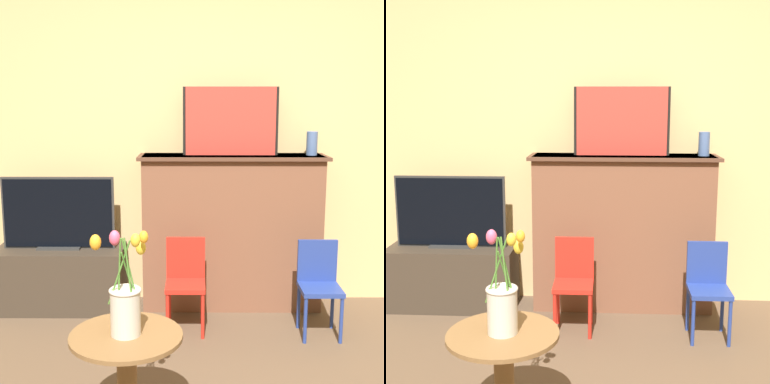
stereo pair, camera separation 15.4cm
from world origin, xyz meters
The scene contains 10 objects.
wall_back centered at (0.00, 2.13, 1.35)m, with size 8.00×0.06×2.70m.
fireplace_mantel centered at (0.10, 1.94, 0.59)m, with size 1.37×0.35×1.15m.
painting centered at (0.08, 1.95, 1.40)m, with size 0.69×0.03×0.49m.
mantel_candle centered at (0.68, 1.94, 1.24)m, with size 0.08×0.08×0.17m.
tv_stand centered at (-1.18, 1.88, 0.23)m, with size 0.95×0.41×0.46m.
tv_monitor centered at (-1.18, 1.88, 0.72)m, with size 0.82×0.12×0.53m.
chair_red centered at (-0.23, 1.52, 0.36)m, with size 0.26×0.26×0.63m.
chair_blue centered at (0.66, 1.46, 0.36)m, with size 0.26×0.26×0.63m.
side_table centered at (-0.48, 0.31, 0.34)m, with size 0.51×0.51×0.52m.
vase_tulips centered at (-0.48, 0.32, 0.68)m, with size 0.25×0.18×0.48m.
Camera 2 is at (-0.01, -1.93, 1.57)m, focal length 50.00 mm.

